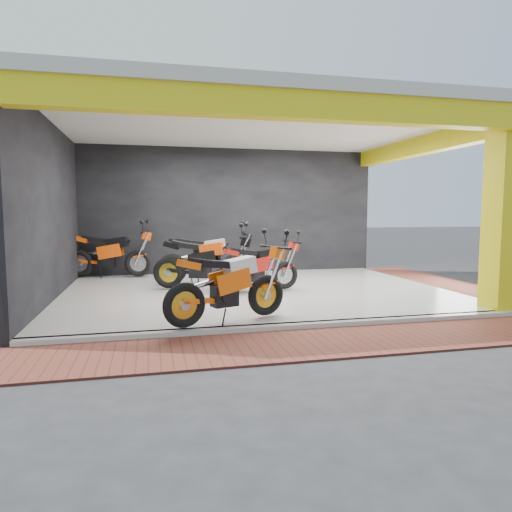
{
  "coord_description": "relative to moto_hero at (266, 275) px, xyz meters",
  "views": [
    {
      "loc": [
        -2.2,
        -7.45,
        1.78
      ],
      "look_at": [
        -0.15,
        1.32,
        0.9
      ],
      "focal_mm": 32.0,
      "sensor_mm": 36.0,
      "label": 1
    }
  ],
  "objects": [
    {
      "name": "ground",
      "position": [
        0.42,
        0.5,
        -0.77
      ],
      "size": [
        80.0,
        80.0,
        0.0
      ],
      "primitive_type": "plane",
      "color": "#2D2D30",
      "rests_on": "ground"
    },
    {
      "name": "header_beam_front",
      "position": [
        0.42,
        -0.5,
        2.53
      ],
      "size": [
        8.4,
        0.3,
        0.4
      ],
      "primitive_type": "cube",
      "color": "yellow",
      "rests_on": "corner_column"
    },
    {
      "name": "back_wall",
      "position": [
        0.42,
        5.6,
        0.98
      ],
      "size": [
        8.2,
        0.2,
        3.5
      ],
      "primitive_type": "cube",
      "color": "black",
      "rests_on": "ground"
    },
    {
      "name": "showroom_ceiling",
      "position": [
        0.42,
        2.5,
        2.83
      ],
      "size": [
        8.4,
        6.4,
        0.2
      ],
      "primitive_type": "cube",
      "color": "beige",
      "rests_on": "corner_column"
    },
    {
      "name": "header_beam_right",
      "position": [
        4.42,
        2.5,
        2.53
      ],
      "size": [
        0.3,
        6.4,
        0.4
      ],
      "primitive_type": "cube",
      "color": "yellow",
      "rests_on": "corner_column"
    },
    {
      "name": "moto_row_c",
      "position": [
        -0.03,
        2.46,
        0.03
      ],
      "size": [
        2.42,
        1.61,
        1.39
      ],
      "primitive_type": null,
      "rotation": [
        0.0,
        0.0,
        -0.37
      ],
      "color": "black",
      "rests_on": "showroom_floor"
    },
    {
      "name": "paver_right",
      "position": [
        5.22,
        2.5,
        -0.75
      ],
      "size": [
        1.4,
        7.0,
        0.03
      ],
      "primitive_type": "cube",
      "color": "brown",
      "rests_on": "ground"
    },
    {
      "name": "moto_row_b",
      "position": [
        1.02,
        2.32,
        -0.05
      ],
      "size": [
        2.14,
        1.16,
        1.24
      ],
      "primitive_type": null,
      "rotation": [
        0.0,
        0.0,
        0.21
      ],
      "color": "#B51C13",
      "rests_on": "showroom_floor"
    },
    {
      "name": "left_wall",
      "position": [
        -3.68,
        2.5,
        0.98
      ],
      "size": [
        0.2,
        6.2,
        3.5
      ],
      "primitive_type": "cube",
      "color": "black",
      "rests_on": "ground"
    },
    {
      "name": "showroom_floor",
      "position": [
        0.42,
        2.5,
        -0.72
      ],
      "size": [
        8.0,
        6.0,
        0.1
      ],
      "primitive_type": "cube",
      "color": "silver",
      "rests_on": "ground"
    },
    {
      "name": "corner_column",
      "position": [
        4.17,
        -0.25,
        0.98
      ],
      "size": [
        0.5,
        0.5,
        3.5
      ],
      "primitive_type": "cube",
      "color": "yellow",
      "rests_on": "ground"
    },
    {
      "name": "moto_row_a",
      "position": [
        0.19,
        3.49,
        0.04
      ],
      "size": [
        2.36,
        1.01,
        1.41
      ],
      "primitive_type": null,
      "rotation": [
        0.0,
        0.0,
        -0.07
      ],
      "color": "black",
      "rests_on": "showroom_floor"
    },
    {
      "name": "moto_hero",
      "position": [
        0.0,
        0.0,
        0.0
      ],
      "size": [
        2.33,
        1.52,
        1.34
      ],
      "primitive_type": null,
      "rotation": [
        0.0,
        0.0,
        0.36
      ],
      "color": "#FF5E0A",
      "rests_on": "showroom_floor"
    },
    {
      "name": "paver_front",
      "position": [
        0.42,
        -1.3,
        -0.75
      ],
      "size": [
        9.0,
        1.4,
        0.03
      ],
      "primitive_type": "cube",
      "color": "brown",
      "rests_on": "ground"
    },
    {
      "name": "floor_kerb",
      "position": [
        0.42,
        -0.52,
        -0.72
      ],
      "size": [
        8.0,
        0.2,
        0.1
      ],
      "primitive_type": "cube",
      "color": "silver",
      "rests_on": "ground"
    },
    {
      "name": "moto_row_d",
      "position": [
        -2.08,
        5.0,
        0.04
      ],
      "size": [
        2.43,
        1.3,
        1.41
      ],
      "primitive_type": null,
      "rotation": [
        0.0,
        0.0,
        -0.2
      ],
      "color": "#FD520A",
      "rests_on": "showroom_floor"
    }
  ]
}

